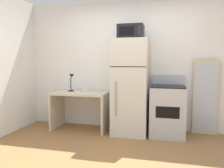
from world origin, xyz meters
The scene contains 9 objects.
ground_plane centered at (0.00, 0.00, 0.00)m, with size 12.00×12.00×0.00m, color olive.
wall_back_white centered at (0.00, 1.70, 1.30)m, with size 5.00×0.10×2.60m, color white.
desk centered at (-0.95, 1.32, 0.52)m, with size 1.10×0.61×0.75m.
desk_lamp centered at (-1.17, 1.39, 0.99)m, with size 0.14×0.12×0.35m.
coffee_mug centered at (-0.89, 1.41, 0.80)m, with size 0.08×0.08×0.10m, color white.
refrigerator centered at (0.06, 1.30, 0.88)m, with size 0.64×0.68×1.76m.
microwave centered at (0.06, 1.28, 1.89)m, with size 0.46×0.35×0.26m.
oven_range centered at (0.74, 1.33, 0.47)m, with size 0.62×0.61×1.10m.
leaning_mirror centered at (1.41, 1.59, 0.70)m, with size 0.44×0.03×1.40m.
Camera 1 is at (0.73, -2.82, 1.35)m, focal length 35.92 mm.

